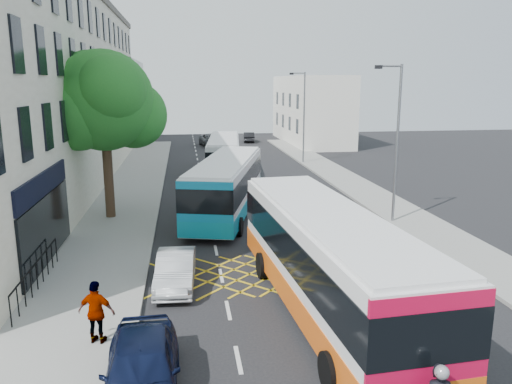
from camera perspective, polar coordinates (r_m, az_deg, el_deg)
name	(u,v)px	position (r m, az deg, el deg)	size (l,w,h in m)	color
ground	(353,351)	(14.74, 11.02, -17.38)	(120.00, 120.00, 0.00)	black
pavement_left	(111,218)	(28.25, -16.22, -2.83)	(5.00, 70.00, 0.15)	gray
pavement_right	(391,207)	(30.42, 15.16, -1.69)	(3.00, 70.00, 0.15)	gray
terrace_main	(41,90)	(37.74, -23.34, 10.66)	(8.30, 45.00, 13.50)	beige
terrace_far	(107,100)	(67.73, -16.63, 10.01)	(8.00, 20.00, 10.00)	silver
building_right	(310,110)	(62.07, 6.24, 9.35)	(6.00, 18.00, 8.00)	silver
street_tree	(103,102)	(27.30, -17.05, 9.85)	(6.30, 5.70, 8.80)	#382619
lamp_near	(396,136)	(26.41, 15.67, 6.21)	(1.45, 0.15, 8.00)	slate
lamp_far	(303,113)	(45.37, 5.39, 9.03)	(1.45, 0.15, 8.00)	slate
railings	(37,274)	(19.24, -23.78, -8.58)	(0.08, 5.60, 1.14)	black
bus_near	(327,260)	(16.08, 8.14, -7.70)	(3.62, 12.14, 3.37)	silver
bus_mid	(226,186)	(27.62, -3.40, 0.70)	(5.41, 11.54, 3.16)	silver
bus_far	(224,155)	(40.47, -3.68, 4.28)	(3.49, 10.65, 2.94)	silver
parked_car_blue	(142,369)	(12.58, -12.93, -19.14)	(1.77, 4.40, 1.50)	black
parked_car_silver	(176,270)	(18.51, -9.17, -8.78)	(1.33, 3.80, 1.25)	#AAAEB2
red_hatchback	(317,203)	(27.96, 6.94, -1.27)	(1.94, 4.77, 1.38)	red
distant_car_grey	(212,140)	(58.28, -5.06, 5.93)	(2.36, 5.12, 1.42)	#393C3F
distant_car_dark	(249,137)	(62.32, -0.82, 6.30)	(1.28, 3.68, 1.21)	black
pedestrian_far	(97,312)	(14.85, -17.76, -12.95)	(1.06, 0.44, 1.81)	gray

